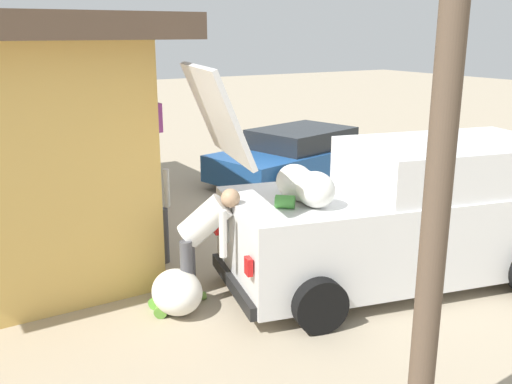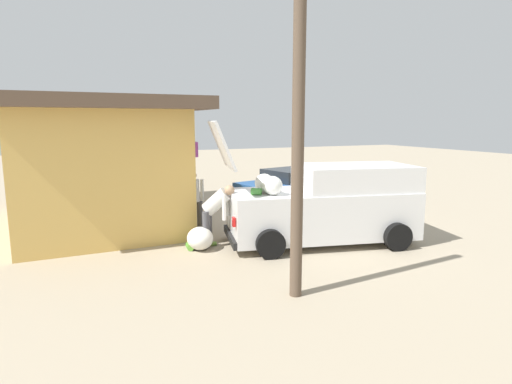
{
  "view_description": "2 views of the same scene",
  "coord_description": "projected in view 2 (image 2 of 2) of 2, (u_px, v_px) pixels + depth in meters",
  "views": [
    {
      "loc": [
        -8.19,
        5.66,
        3.24
      ],
      "look_at": [
        -0.42,
        1.03,
        0.71
      ],
      "focal_mm": 40.38,
      "sensor_mm": 36.0,
      "label": 1
    },
    {
      "loc": [
        -11.36,
        5.87,
        2.89
      ],
      "look_at": [
        0.09,
        0.8,
        0.78
      ],
      "focal_mm": 29.77,
      "sensor_mm": 36.0,
      "label": 2
    }
  ],
  "objects": [
    {
      "name": "paint_bucket",
      "position": [
        171.0,
        199.0,
        14.75
      ],
      "size": [
        0.26,
        0.26,
        0.4
      ],
      "primitive_type": "cylinder",
      "color": "#BF3F33",
      "rests_on": "ground_plane"
    },
    {
      "name": "parked_sedan",
      "position": [
        295.0,
        185.0,
        15.62
      ],
      "size": [
        2.98,
        4.69,
        1.16
      ],
      "color": "#1E4C8C",
      "rests_on": "ground_plane"
    },
    {
      "name": "unloaded_banana_pile",
      "position": [
        200.0,
        239.0,
        9.64
      ],
      "size": [
        0.87,
        0.8,
        0.51
      ],
      "color": "silver",
      "rests_on": "ground_plane"
    },
    {
      "name": "delivery_van",
      "position": [
        327.0,
        204.0,
        10.1
      ],
      "size": [
        2.87,
        5.02,
        2.89
      ],
      "color": "white",
      "rests_on": "ground_plane"
    },
    {
      "name": "customer_bending",
      "position": [
        216.0,
        209.0,
        9.77
      ],
      "size": [
        0.7,
        0.76,
        1.45
      ],
      "color": "#4C4C51",
      "rests_on": "ground_plane"
    },
    {
      "name": "ground_plane",
      "position": [
        281.0,
        216.0,
        13.07
      ],
      "size": [
        60.0,
        60.0,
        0.0
      ],
      "primitive_type": "plane",
      "color": "tan"
    },
    {
      "name": "vendor_standing",
      "position": [
        193.0,
        197.0,
        11.04
      ],
      "size": [
        0.43,
        0.54,
        1.61
      ],
      "color": "#4C4C51",
      "rests_on": "ground_plane"
    },
    {
      "name": "utility_pole",
      "position": [
        298.0,
        140.0,
        6.69
      ],
      "size": [
        0.2,
        0.2,
        5.19
      ],
      "primitive_type": "cylinder",
      "color": "brown",
      "rests_on": "ground_plane"
    },
    {
      "name": "storefront_bar",
      "position": [
        96.0,
        160.0,
        12.02
      ],
      "size": [
        7.29,
        4.97,
        3.45
      ],
      "color": "#E0B259",
      "rests_on": "ground_plane"
    }
  ]
}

